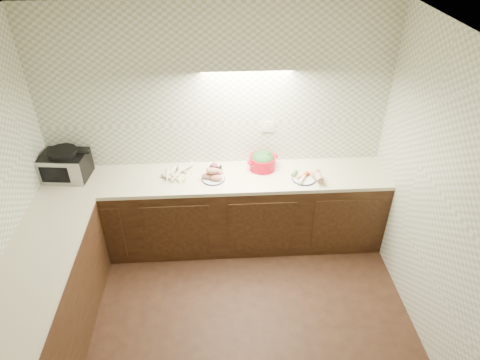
{
  "coord_description": "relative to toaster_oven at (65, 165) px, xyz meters",
  "views": [
    {
      "loc": [
        0.01,
        -2.23,
        3.4
      ],
      "look_at": [
        0.22,
        1.25,
        1.02
      ],
      "focal_mm": 32.0,
      "sensor_mm": 36.0,
      "label": 1
    }
  ],
  "objects": [
    {
      "name": "veg_plate",
      "position": [
        2.51,
        -0.19,
        -0.11
      ],
      "size": [
        0.31,
        0.25,
        0.12
      ],
      "rotation": [
        0.0,
        0.0,
        -0.07
      ],
      "color": "#191A41",
      "rests_on": "counter"
    },
    {
      "name": "sweet_potato_plate",
      "position": [
        1.52,
        -0.14,
        -0.1
      ],
      "size": [
        0.25,
        0.24,
        0.14
      ],
      "rotation": [
        0.0,
        0.0,
        -0.36
      ],
      "color": "#191A41",
      "rests_on": "counter"
    },
    {
      "name": "dutch_oven",
      "position": [
        2.05,
        0.04,
        -0.05
      ],
      "size": [
        0.37,
        0.37,
        0.2
      ],
      "rotation": [
        0.0,
        0.0,
        0.43
      ],
      "color": "#B90017",
      "rests_on": "counter"
    },
    {
      "name": "room",
      "position": [
        1.56,
        -1.59,
        0.58
      ],
      "size": [
        3.6,
        3.6,
        2.6
      ],
      "color": "black",
      "rests_on": "ground"
    },
    {
      "name": "toaster_oven",
      "position": [
        0.0,
        0.0,
        0.0
      ],
      "size": [
        0.48,
        0.39,
        0.32
      ],
      "rotation": [
        0.0,
        0.0,
        -0.11
      ],
      "color": "black",
      "rests_on": "counter"
    },
    {
      "name": "counter",
      "position": [
        0.88,
        -0.91,
        -0.6
      ],
      "size": [
        3.6,
        3.6,
        0.9
      ],
      "color": "black",
      "rests_on": "ground"
    },
    {
      "name": "parsnip_pile",
      "position": [
        1.15,
        -0.07,
        -0.12
      ],
      "size": [
        0.38,
        0.35,
        0.07
      ],
      "color": "beige",
      "rests_on": "counter"
    },
    {
      "name": "onion_bowl",
      "position": [
        1.54,
        0.03,
        -0.11
      ],
      "size": [
        0.13,
        0.13,
        0.1
      ],
      "color": "black",
      "rests_on": "counter"
    }
  ]
}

